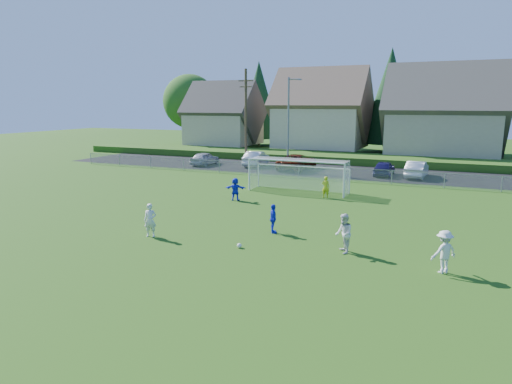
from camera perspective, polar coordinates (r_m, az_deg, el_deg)
ground at (r=20.48m, az=-9.14°, el=-7.80°), size 160.00×160.00×0.00m
asphalt_lot at (r=45.47m, az=9.96°, el=2.59°), size 60.00×60.00×0.00m
grass_embankment at (r=52.67m, az=11.95°, el=4.09°), size 70.00×6.00×0.80m
soccer_ball at (r=21.18m, az=-2.10°, el=-6.71°), size 0.22×0.22×0.22m
player_white_a at (r=23.32m, az=-13.08°, el=-3.46°), size 0.72×0.61×1.68m
player_white_b at (r=20.64m, az=10.91°, el=-5.12°), size 0.98×1.07×1.78m
player_white_c at (r=19.41m, az=22.45°, el=-6.92°), size 1.25×1.22×1.72m
player_blue_a at (r=23.40m, az=2.16°, el=-3.35°), size 0.73×0.95×1.51m
player_blue_b at (r=31.24m, az=-2.60°, el=0.37°), size 1.52×0.82×1.56m
goalkeeper at (r=32.39m, az=8.71°, el=0.61°), size 0.57×0.39×1.54m
car_a at (r=49.59m, az=-6.43°, el=4.19°), size 1.72×4.12×1.39m
car_b at (r=48.41m, az=0.02°, el=4.19°), size 2.18×4.91×1.57m
car_c at (r=45.91m, az=5.17°, el=3.77°), size 2.95×5.77×1.56m
car_e at (r=43.60m, az=15.73°, el=2.88°), size 1.61×3.99×1.36m
car_f at (r=43.38m, az=19.45°, el=2.70°), size 1.79×4.55×1.48m
soccer_goal at (r=34.33m, az=5.43°, el=2.73°), size 7.42×1.90×2.50m
chainlink_fence at (r=40.11m, az=8.09°, el=2.43°), size 52.06×0.06×1.20m
streetlight at (r=44.87m, az=4.12°, el=8.82°), size 1.38×0.18×9.00m
utility_pole at (r=47.70m, az=-1.27°, el=9.35°), size 1.60×0.26×10.00m
houses_row at (r=59.32m, az=15.66°, el=11.39°), size 53.90×11.45×13.27m
tree_row at (r=65.65m, az=15.63°, el=10.95°), size 65.98×12.36×13.80m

